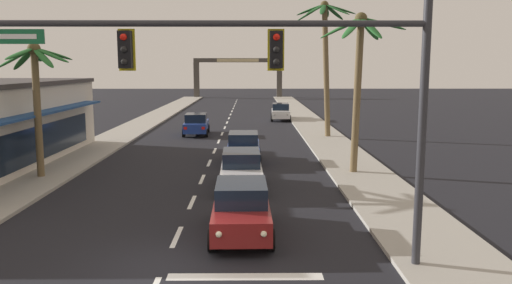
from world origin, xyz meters
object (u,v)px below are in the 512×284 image
Objects in this scene: sedan_lead_at_stop_bar at (241,208)px; town_gateway_arch at (238,72)px; sedan_third_in_queue at (241,170)px; sedan_parked_nearest_kerb at (281,112)px; traffic_signal_mast at (283,74)px; sedan_oncoming_far at (196,124)px; palm_right_third at (325,44)px; sedan_fifth_in_queue at (243,147)px; palm_left_second at (36,80)px; palm_right_second at (359,61)px.

sedan_lead_at_stop_bar is 72.32m from town_gateway_arch.
town_gateway_arch reaches higher than sedan_third_in_queue.
traffic_signal_mast is at bearing -93.20° from sedan_parked_nearest_kerb.
sedan_parked_nearest_kerb is (3.36, 28.62, 0.00)m from sedan_third_in_queue.
traffic_signal_mast is at bearing -81.96° from sedan_third_in_queue.
palm_right_third reaches higher than sedan_oncoming_far.
sedan_lead_at_stop_bar is 1.00× the size of sedan_fifth_in_queue.
palm_left_second reaches higher than sedan_lead_at_stop_bar.
palm_right_second is at bearing 3.51° from palm_left_second.
palm_right_second is (9.56, -14.81, 4.72)m from sedan_oncoming_far.
sedan_lead_at_stop_bar is 23.51m from palm_right_third.
sedan_oncoming_far is (-4.04, 23.85, 0.00)m from sedan_lead_at_stop_bar.
sedan_fifth_in_queue is 0.29× the size of town_gateway_arch.
sedan_parked_nearest_kerb is at bearing 83.31° from sedan_third_in_queue.
sedan_oncoming_far is 17.17m from palm_left_second.
palm_right_second reaches higher than palm_left_second.
palm_right_third is (5.76, 21.97, 6.08)m from sedan_lead_at_stop_bar.
palm_right_third is at bearing 79.42° from traffic_signal_mast.
traffic_signal_mast is at bearing -85.18° from sedan_fifth_in_queue.
sedan_third_in_queue is at bearing 91.18° from sedan_lead_at_stop_bar.
sedan_fifth_in_queue is (-0.01, 6.12, 0.00)m from sedan_third_in_queue.
sedan_parked_nearest_kerb is 0.29× the size of town_gateway_arch.
sedan_parked_nearest_kerb is at bearing 84.69° from sedan_lead_at_stop_bar.
sedan_lead_at_stop_bar and sedan_fifth_in_queue have the same top height.
palm_right_second reaches higher than sedan_fifth_in_queue.
palm_left_second is at bearing -96.82° from town_gateway_arch.
sedan_fifth_in_queue is at bearing -71.43° from sedan_oncoming_far.
palm_left_second is (-5.67, -15.74, 3.86)m from sedan_oncoming_far.
palm_right_third is at bearing -78.82° from sedan_parked_nearest_kerb.
sedan_fifth_in_queue is (-0.14, 12.23, 0.00)m from sedan_lead_at_stop_bar.
palm_right_third is (5.89, 9.73, 6.08)m from sedan_fifth_in_queue.
sedan_parked_nearest_kerb is 14.37m from palm_right_third.
palm_right_second is 13.00m from palm_right_third.
sedan_lead_at_stop_bar is at bearing -121.42° from palm_right_second.
sedan_parked_nearest_kerb is (3.23, 34.74, 0.00)m from sedan_lead_at_stop_bar.
traffic_signal_mast is 5.23m from sedan_lead_at_stop_bar.
palm_left_second is at bearing -138.13° from palm_right_third.
sedan_third_in_queue is 7.92m from palm_right_second.
palm_left_second is 20.88m from palm_right_third.
town_gateway_arch is (-2.04, 72.20, 3.55)m from sedan_lead_at_stop_bar.
sedan_fifth_in_queue is 0.56× the size of palm_right_second.
traffic_signal_mast is 37.83m from sedan_parked_nearest_kerb.
palm_left_second is 15.28m from palm_right_second.
sedan_oncoming_far is (-5.17, 26.64, -4.28)m from traffic_signal_mast.
palm_right_third is (0.23, 12.92, 1.36)m from palm_right_second.
town_gateway_arch is at bearing 98.01° from sedan_parked_nearest_kerb.
sedan_third_in_queue is 0.29× the size of town_gateway_arch.
sedan_parked_nearest_kerb is at bearing 81.49° from sedan_fifth_in_queue.
town_gateway_arch is at bearing 96.83° from palm_right_second.
sedan_lead_at_stop_bar and sedan_parked_nearest_kerb have the same top height.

